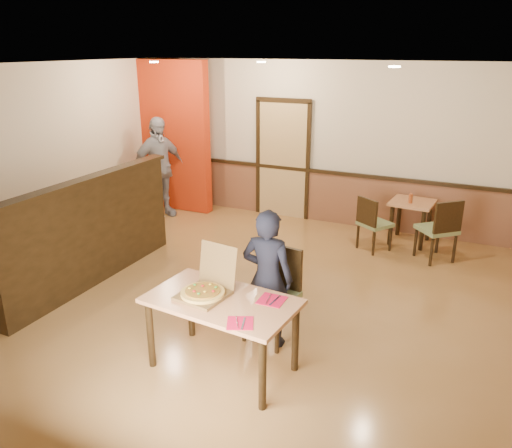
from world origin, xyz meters
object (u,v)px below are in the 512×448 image
(side_chair_right, at_px, (440,228))
(side_table, at_px, (411,212))
(condiment, at_px, (411,198))
(diner_chair, at_px, (275,290))
(diner, at_px, (267,278))
(passerby, at_px, (159,168))
(side_chair_left, at_px, (372,222))
(pizza_box, at_px, (206,290))
(main_table, at_px, (222,309))

(side_chair_right, xyz_separation_m, side_table, (-0.50, 0.60, -0.00))
(side_table, height_order, condiment, condiment)
(diner_chair, xyz_separation_m, condiment, (0.88, 3.36, 0.22))
(diner, bearing_deg, passerby, -45.70)
(diner_chair, bearing_deg, side_chair_right, 72.60)
(side_chair_left, xyz_separation_m, side_table, (0.49, 0.60, 0.05))
(passerby, distance_m, pizza_box, 4.80)
(diner, xyz_separation_m, passerby, (-3.51, 3.04, 0.17))
(side_table, relative_size, condiment, 4.69)
(diner_chair, xyz_separation_m, passerby, (-3.53, 2.88, 0.37))
(condiment, bearing_deg, side_chair_left, -133.14)
(diner, bearing_deg, main_table, 66.69)
(side_chair_right, relative_size, passerby, 0.52)
(side_chair_right, bearing_deg, side_table, -92.89)
(main_table, bearing_deg, condiment, 80.10)
(diner, bearing_deg, side_table, -109.02)
(main_table, distance_m, pizza_box, 0.24)
(main_table, distance_m, diner_chair, 0.80)
(side_chair_left, xyz_separation_m, diner, (-0.43, -3.02, 0.28))
(side_table, height_order, passerby, passerby)
(side_chair_right, xyz_separation_m, diner, (-1.41, -3.02, 0.22))
(main_table, distance_m, side_chair_left, 3.69)
(main_table, height_order, diner, diner)
(side_chair_right, bearing_deg, passerby, -42.66)
(side_chair_right, xyz_separation_m, pizza_box, (-1.80, -3.62, 0.29))
(side_table, relative_size, passerby, 0.38)
(side_chair_left, height_order, diner, diner)
(pizza_box, bearing_deg, side_table, 80.02)
(side_chair_left, distance_m, pizza_box, 3.73)
(side_chair_right, relative_size, diner, 0.64)
(side_chair_left, height_order, pizza_box, pizza_box)
(diner_chair, distance_m, pizza_box, 0.89)
(side_chair_left, bearing_deg, diner, 115.19)
(main_table, height_order, diner_chair, diner_chair)
(diner_chair, relative_size, side_chair_left, 1.17)
(side_chair_left, xyz_separation_m, side_chair_right, (0.98, 0.00, 0.06))
(diner_chair, bearing_deg, passerby, 149.29)
(main_table, bearing_deg, side_chair_left, 85.10)
(condiment, bearing_deg, side_chair_right, -43.69)
(diner_chair, height_order, side_chair_right, diner_chair)
(side_table, bearing_deg, condiment, -100.71)
(passerby, bearing_deg, main_table, -114.58)
(side_chair_right, xyz_separation_m, passerby, (-4.92, 0.02, 0.40))
(main_table, bearing_deg, diner_chair, 78.81)
(main_table, xyz_separation_m, side_chair_left, (0.64, 3.63, -0.18))
(condiment, bearing_deg, pizza_box, -107.25)
(side_chair_left, xyz_separation_m, condiment, (0.46, 0.50, 0.30))
(main_table, distance_m, side_chair_right, 3.98)
(pizza_box, bearing_deg, passerby, 137.80)
(main_table, height_order, side_table, main_table)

